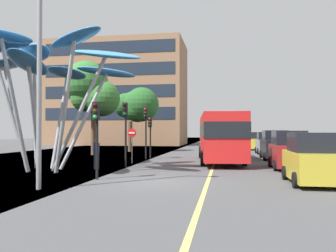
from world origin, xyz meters
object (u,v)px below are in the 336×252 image
(traffic_light_kerb_near, at_px, (96,123))
(car_parked_near, at_px, (312,160))
(leaf_sculpture, at_px, (45,64))
(car_side_street, at_px, (266,144))
(no_entry_sign, at_px, (132,140))
(car_parked_mid, at_px, (289,151))
(traffic_light_kerb_far, at_px, (125,121))
(car_parked_far, at_px, (274,146))
(car_far_side, at_px, (257,142))
(traffic_light_opposite, at_px, (150,128))
(red_bus, at_px, (220,135))
(traffic_light_island_mid, at_px, (146,122))
(street_lamp, at_px, (48,49))
(pedestrian, at_px, (96,154))

(traffic_light_kerb_near, height_order, car_parked_near, traffic_light_kerb_near)
(leaf_sculpture, distance_m, car_side_street, 22.40)
(no_entry_sign, bearing_deg, car_parked_mid, -10.88)
(traffic_light_kerb_far, bearing_deg, car_parked_far, 38.58)
(car_parked_near, bearing_deg, car_side_street, 88.70)
(car_far_side, bearing_deg, traffic_light_kerb_far, -113.50)
(traffic_light_opposite, distance_m, car_far_side, 17.99)
(red_bus, xyz_separation_m, car_parked_mid, (3.95, -4.35, -0.91))
(traffic_light_island_mid, relative_size, car_far_side, 1.03)
(traffic_light_kerb_near, distance_m, car_side_street, 22.42)
(red_bus, relative_size, car_parked_mid, 2.96)
(traffic_light_kerb_far, height_order, street_lamp, street_lamp)
(traffic_light_kerb_far, distance_m, pedestrian, 2.73)
(street_lamp, bearing_deg, traffic_light_opposite, 87.99)
(car_side_street, relative_size, pedestrian, 2.25)
(traffic_light_kerb_near, relative_size, car_parked_far, 0.75)
(red_bus, distance_m, traffic_light_opposite, 5.93)
(traffic_light_kerb_near, bearing_deg, car_parked_mid, 33.34)
(car_parked_mid, xyz_separation_m, car_parked_far, (0.20, 7.31, 0.04))
(traffic_light_kerb_near, distance_m, traffic_light_island_mid, 11.76)
(traffic_light_opposite, xyz_separation_m, car_parked_near, (9.37, -12.29, -1.42))
(traffic_light_opposite, xyz_separation_m, car_parked_far, (9.66, 0.83, -1.34))
(traffic_light_opposite, bearing_deg, traffic_light_island_mid, -103.39)
(traffic_light_kerb_far, distance_m, car_parked_mid, 9.67)
(traffic_light_opposite, distance_m, car_parked_near, 15.52)
(car_parked_near, distance_m, car_side_street, 20.01)
(red_bus, relative_size, traffic_light_opposite, 3.47)
(car_parked_mid, distance_m, no_entry_sign, 9.90)
(traffic_light_kerb_near, xyz_separation_m, traffic_light_kerb_far, (-0.31, 5.62, 0.31))
(traffic_light_kerb_near, bearing_deg, traffic_light_island_mid, 92.27)
(pedestrian, bearing_deg, car_parked_far, 39.99)
(car_parked_near, relative_size, car_parked_mid, 1.00)
(car_parked_mid, bearing_deg, red_bus, 132.24)
(car_parked_far, bearing_deg, leaf_sculpture, -143.61)
(leaf_sculpture, bearing_deg, no_entry_sign, 50.97)
(red_bus, bearing_deg, car_parked_near, -69.25)
(traffic_light_opposite, height_order, car_parked_far, traffic_light_opposite)
(car_far_side, bearing_deg, traffic_light_opposite, -122.23)
(traffic_light_island_mid, bearing_deg, car_side_street, 40.33)
(red_bus, bearing_deg, car_side_street, 66.38)
(leaf_sculpture, xyz_separation_m, traffic_light_opposite, (3.98, 9.23, -3.52))
(street_lamp, bearing_deg, pedestrian, 96.19)
(car_parked_mid, relative_size, car_parked_far, 0.84)
(leaf_sculpture, distance_m, traffic_light_kerb_near, 6.38)
(traffic_light_kerb_near, distance_m, traffic_light_opposite, 12.53)
(traffic_light_island_mid, distance_m, pedestrian, 7.92)
(traffic_light_island_mid, xyz_separation_m, car_parked_mid, (9.65, -5.70, -1.87))
(traffic_light_kerb_far, height_order, car_parked_near, traffic_light_kerb_far)
(traffic_light_kerb_far, bearing_deg, car_far_side, 66.50)
(pedestrian, bearing_deg, car_parked_near, -20.26)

